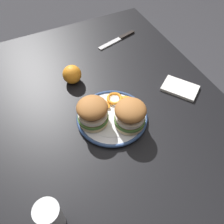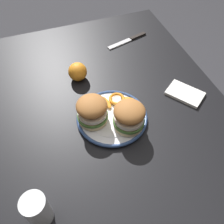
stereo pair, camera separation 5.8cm
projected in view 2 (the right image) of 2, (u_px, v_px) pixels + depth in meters
name	position (u px, v px, depth m)	size (l,w,h in m)	color
ground_plane	(105.00, 183.00, 1.53)	(8.00, 8.00, 0.00)	#333338
dining_table	(102.00, 122.00, 1.03)	(1.18, 0.96, 0.74)	black
dinner_plate	(112.00, 117.00, 0.91)	(0.26, 0.26, 0.02)	white
sandwich_half_left	(129.00, 116.00, 0.84)	(0.15, 0.15, 0.10)	beige
sandwich_half_right	(92.00, 110.00, 0.85)	(0.15, 0.15, 0.10)	beige
orange_peel_curled	(117.00, 100.00, 0.95)	(0.09, 0.09, 0.01)	orange
orange_peel_strip_long	(106.00, 102.00, 0.94)	(0.07, 0.04, 0.01)	orange
orange_peel_strip_short	(130.00, 101.00, 0.94)	(0.07, 0.07, 0.01)	orange
drinking_glass	(38.00, 211.00, 0.66)	(0.07, 0.07, 0.11)	white
whole_orange	(78.00, 72.00, 1.02)	(0.08, 0.08, 0.08)	orange
table_knife	(130.00, 40.00, 1.22)	(0.07, 0.22, 0.01)	silver
folded_napkin	(185.00, 93.00, 0.99)	(0.14, 0.09, 0.01)	white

